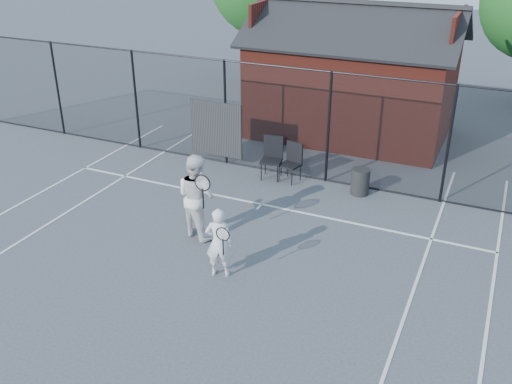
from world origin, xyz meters
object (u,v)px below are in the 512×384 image
at_px(player_front, 219,243).
at_px(waste_bin, 360,182).
at_px(chair_left, 290,163).
at_px(chair_right, 271,159).
at_px(clubhouse, 352,85).
at_px(player_back, 197,196).

relative_size(player_front, waste_bin, 2.15).
height_order(chair_left, chair_right, chair_right).
relative_size(clubhouse, player_front, 4.41).
height_order(player_back, waste_bin, player_back).
relative_size(player_front, chair_right, 1.32).
bearing_deg(clubhouse, waste_bin, -70.67).
height_order(clubhouse, chair_right, clubhouse).
relative_size(player_back, chair_right, 1.72).
bearing_deg(clubhouse, chair_right, -101.58).
xyz_separation_m(player_front, waste_bin, (1.55, 4.76, -0.40)).
bearing_deg(player_back, clubhouse, 81.47).
xyz_separation_m(chair_left, waste_bin, (1.93, 0.00, -0.17)).
xyz_separation_m(player_front, chair_left, (-0.38, 4.76, -0.23)).
relative_size(clubhouse, chair_left, 6.31).
height_order(player_front, chair_left, player_front).
bearing_deg(chair_right, player_back, -104.06).
bearing_deg(waste_bin, clubhouse, 109.33).
bearing_deg(chair_left, waste_bin, 12.69).
distance_m(player_back, waste_bin, 4.52).
height_order(clubhouse, player_front, clubhouse).
bearing_deg(player_front, player_back, 134.27).
bearing_deg(waste_bin, player_back, -127.66).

